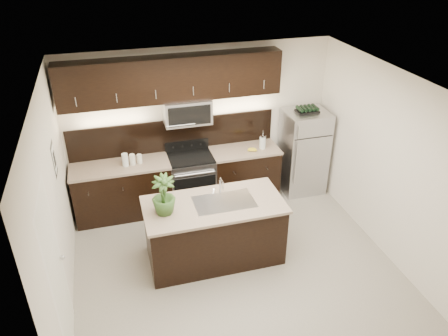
# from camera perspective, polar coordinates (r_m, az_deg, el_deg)

# --- Properties ---
(ground) EXTENTS (4.50, 4.50, 0.00)m
(ground) POSITION_cam_1_polar(r_m,az_deg,el_deg) (6.55, 1.22, -12.15)
(ground) COLOR gray
(ground) RESTS_ON ground
(room_walls) EXTENTS (4.52, 4.02, 2.71)m
(room_walls) POSITION_cam_1_polar(r_m,az_deg,el_deg) (5.52, 0.41, 0.71)
(room_walls) COLOR beige
(room_walls) RESTS_ON ground
(counter_run) EXTENTS (3.51, 0.65, 0.94)m
(counter_run) POSITION_cam_1_polar(r_m,az_deg,el_deg) (7.53, -5.82, -1.80)
(counter_run) COLOR black
(counter_run) RESTS_ON ground
(upper_fixtures) EXTENTS (3.49, 0.40, 1.66)m
(upper_fixtures) POSITION_cam_1_polar(r_m,az_deg,el_deg) (6.97, -6.53, 10.69)
(upper_fixtures) COLOR black
(upper_fixtures) RESTS_ON counter_run
(island) EXTENTS (1.96, 0.96, 0.94)m
(island) POSITION_cam_1_polar(r_m,az_deg,el_deg) (6.36, -1.29, -8.18)
(island) COLOR black
(island) RESTS_ON ground
(sink_faucet) EXTENTS (0.84, 0.50, 0.28)m
(sink_faucet) POSITION_cam_1_polar(r_m,az_deg,el_deg) (6.11, -0.00, -4.29)
(sink_faucet) COLOR silver
(sink_faucet) RESTS_ON island
(refrigerator) EXTENTS (0.74, 0.67, 1.53)m
(refrigerator) POSITION_cam_1_polar(r_m,az_deg,el_deg) (7.97, 10.29, 2.11)
(refrigerator) COLOR #B2B2B7
(refrigerator) RESTS_ON ground
(wine_rack) EXTENTS (0.38, 0.23, 0.09)m
(wine_rack) POSITION_cam_1_polar(r_m,az_deg,el_deg) (7.64, 10.83, 7.51)
(wine_rack) COLOR black
(wine_rack) RESTS_ON refrigerator
(plant) EXTENTS (0.33, 0.33, 0.56)m
(plant) POSITION_cam_1_polar(r_m,az_deg,el_deg) (5.80, -7.92, -3.51)
(plant) COLOR #2D4C1E
(plant) RESTS_ON island
(canisters) EXTENTS (0.32, 0.13, 0.21)m
(canisters) POSITION_cam_1_polar(r_m,az_deg,el_deg) (7.16, -12.10, 1.09)
(canisters) COLOR silver
(canisters) RESTS_ON counter_run
(french_press) EXTENTS (0.11, 0.11, 0.33)m
(french_press) POSITION_cam_1_polar(r_m,az_deg,el_deg) (7.55, 5.06, 3.43)
(french_press) COLOR silver
(french_press) RESTS_ON counter_run
(bananas) EXTENTS (0.20, 0.17, 0.05)m
(bananas) POSITION_cam_1_polar(r_m,az_deg,el_deg) (7.49, 3.37, 2.46)
(bananas) COLOR gold
(bananas) RESTS_ON counter_run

